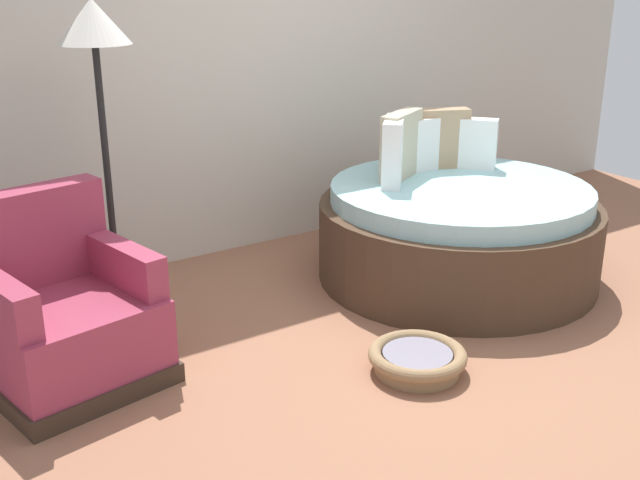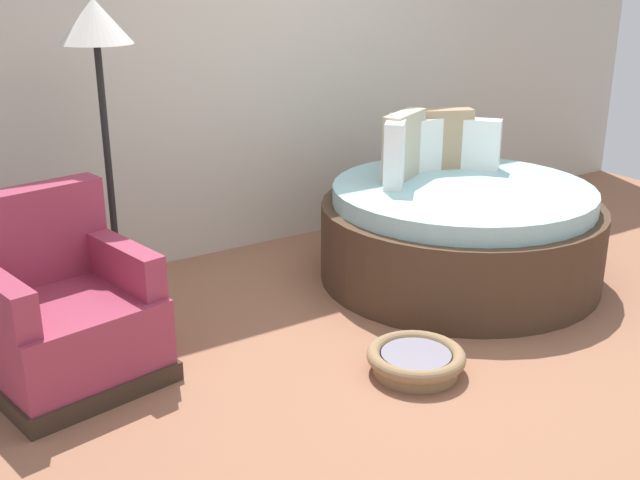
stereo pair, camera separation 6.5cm
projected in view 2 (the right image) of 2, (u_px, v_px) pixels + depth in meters
The scene contains 6 objects.
ground_plane at pixel (430, 345), 4.30m from camera, with size 8.00×8.00×0.02m, color #936047.
back_wall at pixel (249, 40), 5.39m from camera, with size 8.00×0.12×2.98m, color beige.
round_daybed at pixel (459, 230), 5.10m from camera, with size 1.84×1.84×1.08m.
red_armchair at pixel (62, 316), 3.85m from camera, with size 0.93×0.93×0.94m.
pet_basket at pixel (416, 360), 3.96m from camera, with size 0.51×0.51×0.13m.
floor_lamp at pixel (98, 53), 4.20m from camera, with size 0.40×0.40×1.82m.
Camera 2 is at (-2.62, -2.89, 1.98)m, focal length 43.33 mm.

